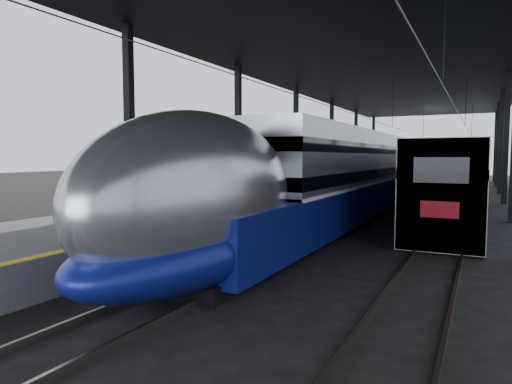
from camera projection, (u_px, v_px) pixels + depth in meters
The scene contains 8 objects.
ground at pixel (167, 267), 13.40m from camera, with size 160.00×160.00×0.00m, color black.
platform at pixel (300, 195), 32.77m from camera, with size 6.00×80.00×1.00m, color #4C4C4F.
yellow_strip at pixel (338, 189), 31.49m from camera, with size 0.30×80.00×0.01m, color yellow.
rails at pixel (417, 206), 29.25m from camera, with size 6.52×80.00×0.16m.
canopy at pixel (378, 67), 29.71m from camera, with size 18.00×75.00×9.47m.
tgv_train at pixel (394, 171), 35.81m from camera, with size 3.15×65.20×4.51m.
second_train at pixel (467, 172), 39.20m from camera, with size 2.81×56.05×3.88m.
child at pixel (93, 224), 12.07m from camera, with size 0.34×0.23×0.94m, color #4D2A19.
Camera 1 is at (8.20, -10.65, 3.25)m, focal length 32.00 mm.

